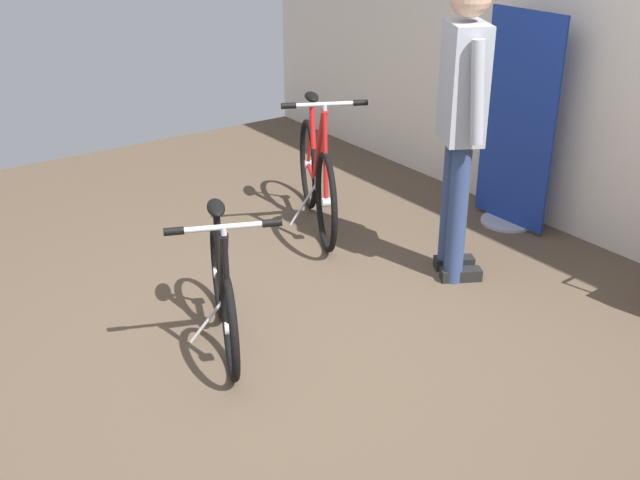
% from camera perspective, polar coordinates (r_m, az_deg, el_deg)
% --- Properties ---
extents(ground_plane, '(7.55, 7.55, 0.00)m').
position_cam_1_polar(ground_plane, '(3.86, -1.67, -9.11)').
color(ground_plane, brown).
extents(floor_banner_stand, '(0.60, 0.36, 1.44)m').
position_cam_1_polar(floor_banner_stand, '(5.33, 14.24, 7.50)').
color(floor_banner_stand, '#B7B7BC').
rests_on(floor_banner_stand, ground_plane).
extents(folding_bike_foreground, '(1.02, 0.58, 0.77)m').
position_cam_1_polar(folding_bike_foreground, '(3.92, -7.13, -3.68)').
color(folding_bike_foreground, black).
rests_on(folding_bike_foreground, ground_plane).
extents(display_bike_left, '(1.26, 0.70, 0.96)m').
position_cam_1_polar(display_bike_left, '(5.22, -0.25, 4.72)').
color(display_bike_left, black).
rests_on(display_bike_left, ground_plane).
extents(visitor_near_wall, '(0.47, 0.38, 1.73)m').
position_cam_1_polar(visitor_near_wall, '(4.40, 10.40, 9.23)').
color(visitor_near_wall, navy).
rests_on(visitor_near_wall, ground_plane).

